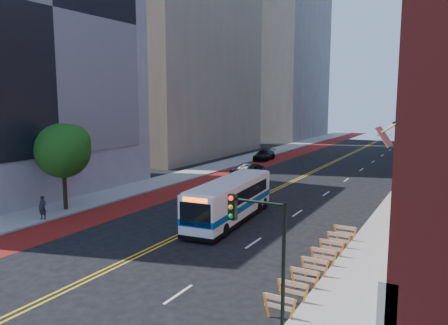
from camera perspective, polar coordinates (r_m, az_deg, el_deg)
ground at (r=24.65m, az=-12.71°, el=-12.44°), size 160.00×160.00×0.00m
sidewalk_left at (r=55.25m, az=-1.53°, el=-0.69°), size 4.00×140.00×0.15m
sidewalk_right at (r=48.09m, az=24.08°, el=-2.74°), size 4.00×140.00×0.15m
bus_lane_paint at (r=53.44m, az=2.09°, el=-1.07°), size 3.60×140.00×0.01m
center_line_inner at (r=50.45m, az=10.17°, el=-1.75°), size 0.14×140.00×0.01m
center_line_outer at (r=50.34m, az=10.56°, el=-1.78°), size 0.14×140.00×0.01m
lane_dashes at (r=56.87m, az=17.51°, el=-0.88°), size 0.14×98.20×0.01m
construction_barriers at (r=22.86m, az=12.33°, el=-12.30°), size 1.42×10.91×1.00m
street_tree at (r=35.57m, az=-20.20°, el=1.73°), size 4.20×4.20×6.70m
traffic_signal at (r=15.73m, az=4.76°, el=-9.92°), size 2.21×0.34×5.07m
transit_bus at (r=31.16m, az=0.90°, el=-4.86°), size 3.35×11.07×3.00m
car_a at (r=49.16m, az=3.57°, el=-1.02°), size 1.86×4.42×1.49m
car_b at (r=49.59m, az=3.01°, el=-0.96°), size 2.59×4.63×1.45m
car_c at (r=63.01m, az=5.28°, el=0.99°), size 2.42×5.20×1.47m
pedestrian at (r=33.75m, az=-22.60°, el=-5.47°), size 0.70×0.54×1.70m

